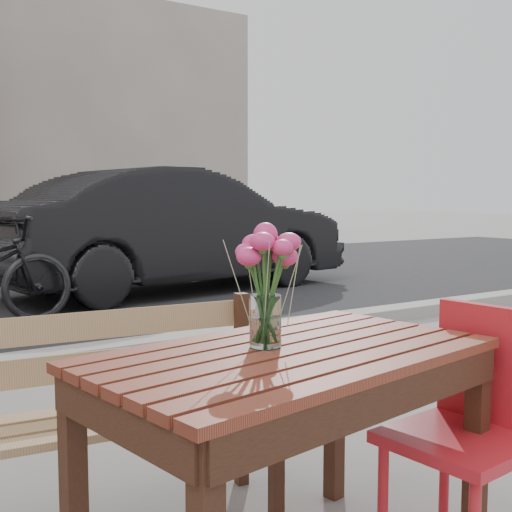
{
  "coord_description": "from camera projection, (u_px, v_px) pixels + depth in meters",
  "views": [
    {
      "loc": [
        -0.91,
        -1.33,
        1.16
      ],
      "look_at": [
        0.11,
        0.24,
        0.99
      ],
      "focal_mm": 45.0,
      "sensor_mm": 36.0,
      "label": 1
    }
  ],
  "objects": [
    {
      "name": "main_table",
      "position": [
        291.0,
        389.0,
        1.86
      ],
      "size": [
        1.26,
        0.86,
        0.72
      ],
      "rotation": [
        0.0,
        0.0,
        0.16
      ],
      "color": "#572216",
      "rests_on": "ground"
    },
    {
      "name": "red_chair",
      "position": [
        474.0,
        416.0,
        2.02
      ],
      "size": [
        0.44,
        0.44,
        0.81
      ],
      "rotation": [
        0.0,
        0.0,
        -1.48
      ],
      "color": "red",
      "rests_on": "ground"
    },
    {
      "name": "main_vase",
      "position": [
        265.0,
        270.0,
        1.85
      ],
      "size": [
        0.2,
        0.2,
        0.36
      ],
      "color": "white",
      "rests_on": "main_table"
    },
    {
      "name": "parked_car",
      "position": [
        175.0,
        231.0,
        7.98
      ],
      "size": [
        4.71,
        2.17,
        1.5
      ],
      "primitive_type": "imported",
      "rotation": [
        0.0,
        0.0,
        1.7
      ],
      "color": "black",
      "rests_on": "ground"
    },
    {
      "name": "main_bench",
      "position": [
        98.0,
        391.0,
        2.24
      ],
      "size": [
        1.32,
        0.52,
        0.8
      ],
      "rotation": [
        0.0,
        0.0,
        -0.11
      ],
      "color": "#9C7550",
      "rests_on": "ground"
    }
  ]
}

